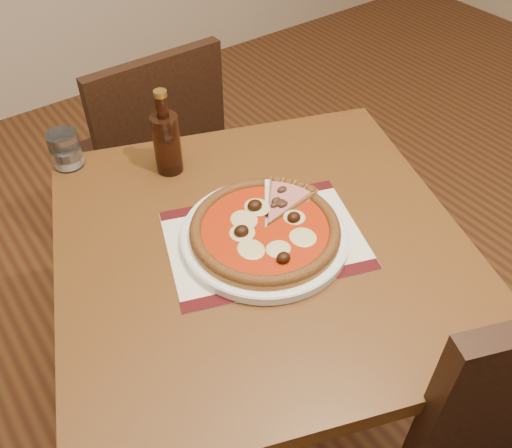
{
  "coord_description": "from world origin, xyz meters",
  "views": [
    {
      "loc": [
        -0.96,
        0.33,
        1.52
      ],
      "look_at": [
        -0.51,
        0.96,
        0.78
      ],
      "focal_mm": 38.0,
      "sensor_mm": 36.0,
      "label": 1
    }
  ],
  "objects_px": {
    "chair_far": "(152,154)",
    "bottle": "(167,141)",
    "table": "(262,274)",
    "water_glass": "(65,149)",
    "pizza": "(265,229)",
    "plate": "(265,236)"
  },
  "relations": [
    {
      "from": "table",
      "to": "bottle",
      "type": "distance_m",
      "value": 0.36
    },
    {
      "from": "chair_far",
      "to": "water_glass",
      "type": "distance_m",
      "value": 0.51
    },
    {
      "from": "chair_far",
      "to": "pizza",
      "type": "bearing_deg",
      "value": 82.23
    },
    {
      "from": "table",
      "to": "plate",
      "type": "height_order",
      "value": "plate"
    },
    {
      "from": "table",
      "to": "bottle",
      "type": "relative_size",
      "value": 5.08
    },
    {
      "from": "water_glass",
      "to": "bottle",
      "type": "bearing_deg",
      "value": -40.34
    },
    {
      "from": "pizza",
      "to": "water_glass",
      "type": "distance_m",
      "value": 0.51
    },
    {
      "from": "table",
      "to": "pizza",
      "type": "height_order",
      "value": "pizza"
    },
    {
      "from": "table",
      "to": "pizza",
      "type": "relative_size",
      "value": 3.47
    },
    {
      "from": "bottle",
      "to": "water_glass",
      "type": "bearing_deg",
      "value": 139.66
    },
    {
      "from": "water_glass",
      "to": "chair_far",
      "type": "bearing_deg",
      "value": 39.77
    },
    {
      "from": "chair_far",
      "to": "table",
      "type": "bearing_deg",
      "value": 81.77
    },
    {
      "from": "table",
      "to": "water_glass",
      "type": "distance_m",
      "value": 0.53
    },
    {
      "from": "plate",
      "to": "bottle",
      "type": "bearing_deg",
      "value": 97.29
    },
    {
      "from": "chair_far",
      "to": "pizza",
      "type": "xyz_separation_m",
      "value": [
        -0.09,
        -0.73,
        0.29
      ]
    },
    {
      "from": "chair_far",
      "to": "bottle",
      "type": "xyz_separation_m",
      "value": [
        -0.13,
        -0.42,
        0.34
      ]
    },
    {
      "from": "plate",
      "to": "bottle",
      "type": "relative_size",
      "value": 1.65
    },
    {
      "from": "chair_far",
      "to": "water_glass",
      "type": "bearing_deg",
      "value": 39.42
    },
    {
      "from": "table",
      "to": "water_glass",
      "type": "relative_size",
      "value": 12.15
    },
    {
      "from": "table",
      "to": "chair_far",
      "type": "bearing_deg",
      "value": 82.12
    },
    {
      "from": "plate",
      "to": "water_glass",
      "type": "relative_size",
      "value": 3.93
    },
    {
      "from": "water_glass",
      "to": "plate",
      "type": "bearing_deg",
      "value": -64.58
    }
  ]
}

